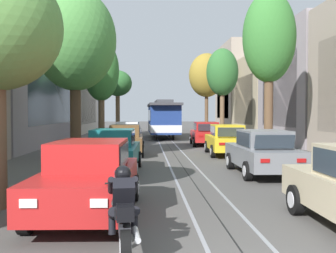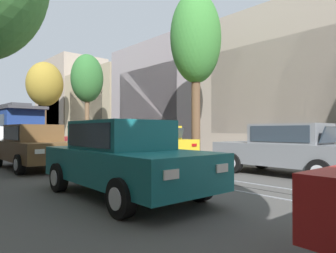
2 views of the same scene
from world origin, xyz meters
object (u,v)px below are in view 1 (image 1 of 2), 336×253
Objects in this scene: street_tree_kerb_right_second at (269,39)px; parked_car_red_fourth_right at (206,134)px; street_tree_kerb_left_fourth at (118,84)px; parked_car_teal_second_left at (113,150)px; street_tree_kerb_left_mid at (101,72)px; pedestrian_on_left_pavement at (268,131)px; cable_car_trolley at (163,119)px; parked_car_yellow_mid_right at (227,140)px; parked_car_red_near_left at (89,177)px; street_tree_kerb_right_fourth at (207,76)px; motorcycle_with_rider at (123,214)px; parked_car_white_fourth_left at (128,133)px; street_tree_kerb_right_mid at (222,73)px; parked_car_grey_second_right at (263,152)px; street_tree_kerb_left_second at (75,41)px; parked_car_brown_mid_left at (125,140)px.

parked_car_red_fourth_right is at bearing 105.74° from street_tree_kerb_right_second.
parked_car_teal_second_left is at bearing -86.33° from street_tree_kerb_left_fourth.
pedestrian_on_left_pavement is at bearing -11.36° from street_tree_kerb_left_mid.
parked_car_red_fourth_right is 8.11m from cable_car_trolley.
street_tree_kerb_right_second reaches higher than parked_car_teal_second_left.
parked_car_red_near_left is at bearing -114.77° from parked_car_yellow_mid_right.
parked_car_red_fourth_right is (5.30, 11.88, 0.00)m from parked_car_teal_second_left.
street_tree_kerb_left_mid is (-7.45, 3.54, 4.50)m from parked_car_red_fourth_right.
street_tree_kerb_right_fourth is at bearing 81.03° from parked_car_red_fourth_right.
cable_car_trolley is at bearing 108.63° from parked_car_red_fourth_right.
street_tree_kerb_left_fourth reaches higher than parked_car_red_fourth_right.
street_tree_kerb_right_fourth reaches higher than parked_car_red_fourth_right.
parked_car_red_near_left is 2.65m from motorcycle_with_rider.
parked_car_white_fourth_left is 9.04m from street_tree_kerb_right_mid.
parked_car_grey_second_right is 20.64m from cable_car_trolley.
street_tree_kerb_right_second is 5.13× the size of pedestrian_on_left_pavement.
cable_car_trolley is (4.41, -6.69, -3.50)m from street_tree_kerb_left_fourth.
street_tree_kerb_left_mid reaches higher than parked_car_yellow_mid_right.
parked_car_red_fourth_right is 9.40m from street_tree_kerb_left_mid.
pedestrian_on_left_pavement is (12.02, 8.95, -4.65)m from street_tree_kerb_left_second.
street_tree_kerb_left_second is 22.18m from street_tree_kerb_left_fourth.
street_tree_kerb_left_fourth is at bearing 115.99° from parked_car_red_fourth_right.
parked_car_red_fourth_right is 0.55× the size of street_tree_kerb_left_second.
motorcycle_with_rider is (-4.54, -14.23, -0.15)m from parked_car_yellow_mid_right.
street_tree_kerb_left_second is at bearing -176.22° from street_tree_kerb_right_second.
parked_car_grey_second_right is 6.50m from parked_car_yellow_mid_right.
motorcycle_with_rider is (-6.45, -13.32, -5.20)m from street_tree_kerb_right_second.
street_tree_kerb_left_mid reaches higher than cable_car_trolley.
parked_car_red_near_left is 23.52m from street_tree_kerb_right_mid.
street_tree_kerb_left_fourth is at bearing 92.99° from parked_car_red_near_left.
street_tree_kerb_left_fourth is at bearing 88.98° from street_tree_kerb_left_second.
parked_car_teal_second_left and parked_car_white_fourth_left have the same top height.
motorcycle_with_rider is (0.88, -2.50, -0.15)m from parked_car_red_near_left.
street_tree_kerb_left_mid is at bearing 95.71° from parked_car_red_near_left.
parked_car_red_near_left is 32.90m from street_tree_kerb_right_fourth.
parked_car_teal_second_left is at bearing -89.84° from parked_car_white_fourth_left.
cable_car_trolley is (-2.70, 13.95, 0.86)m from parked_car_yellow_mid_right.
street_tree_kerb_left_second is 16.67m from cable_car_trolley.
street_tree_kerb_left_mid is at bearing 127.56° from parked_car_yellow_mid_right.
street_tree_kerb_right_fourth is (7.44, 31.62, 5.24)m from parked_car_red_near_left.
parked_car_yellow_mid_right is 0.61× the size of street_tree_kerb_right_mid.
street_tree_kerb_left_second is at bearing -128.24° from street_tree_kerb_right_mid.
street_tree_kerb_left_fourth is at bearing 109.00° from parked_car_yellow_mid_right.
street_tree_kerb_left_mid is at bearing 131.42° from street_tree_kerb_right_second.
street_tree_kerb_left_second reaches higher than parked_car_yellow_mid_right.
parked_car_red_fourth_right is 0.57× the size of street_tree_kerb_left_mid.
motorcycle_with_rider is at bearing -87.10° from parked_car_brown_mid_left.
street_tree_kerb_left_fourth is 0.91× the size of street_tree_kerb_right_mid.
street_tree_kerb_left_fourth is (0.47, 10.79, -0.15)m from street_tree_kerb_left_mid.
street_tree_kerb_left_fourth is 9.20m from street_tree_kerb_right_fourth.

